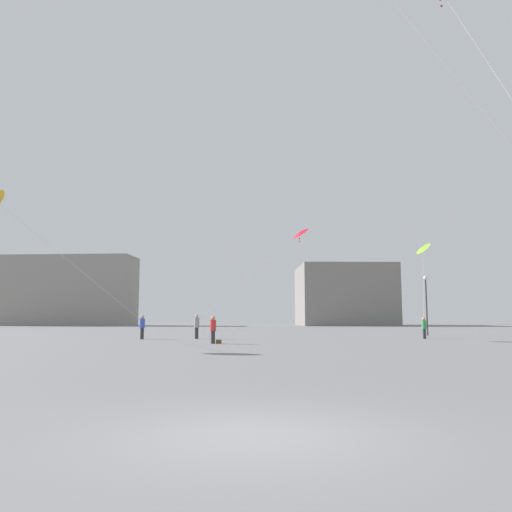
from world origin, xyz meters
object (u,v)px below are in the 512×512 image
object	(u,v)px
person_in_grey	(197,325)
kite_lime_diamond	(423,248)
building_left_hall	(60,291)
handbag_beside_flyer	(219,342)
person_in_green	(425,327)
person_in_red	(214,328)
person_in_blue	(143,326)
kite_crimson_diamond	(300,233)
building_centre_hall	(344,296)
lamppost_east	(427,296)

from	to	relation	value
person_in_grey	kite_lime_diamond	xyz separation A→B (m)	(18.54, 4.02, 6.39)
building_left_hall	handbag_beside_flyer	world-z (taller)	building_left_hall
person_in_green	kite_lime_diamond	distance (m)	7.81
person_in_red	person_in_green	xyz separation A→B (m)	(15.27, 6.94, -0.06)
person_in_blue	person_in_grey	distance (m)	4.00
person_in_blue	person_in_red	bearing A→B (deg)	19.35
kite_crimson_diamond	building_centre_hall	distance (m)	62.10
lamppost_east	building_centre_hall	bearing A→B (deg)	88.00
person_in_blue	kite_crimson_diamond	distance (m)	13.70
person_in_blue	handbag_beside_flyer	size ratio (longest dim) A/B	5.54
person_in_blue	lamppost_east	xyz separation A→B (m)	(23.47, 7.37, 2.53)
person_in_green	handbag_beside_flyer	distance (m)	16.43
building_centre_hall	handbag_beside_flyer	xyz separation A→B (m)	(-19.26, -67.29, -5.55)
building_centre_hall	building_left_hall	bearing A→B (deg)	-177.27
person_in_blue	handbag_beside_flyer	distance (m)	8.69
person_in_red	person_in_green	world-z (taller)	person_in_red
person_in_grey	building_left_hall	world-z (taller)	building_left_hall
person_in_red	person_in_blue	xyz separation A→B (m)	(-5.74, 6.23, 0.03)
kite_lime_diamond	person_in_green	bearing A→B (deg)	-109.72
person_in_green	kite_crimson_diamond	xyz separation A→B (m)	(-9.27, -0.09, 7.13)
kite_crimson_diamond	lamppost_east	bearing A→B (deg)	29.95
building_centre_hall	handbag_beside_flyer	bearing A→B (deg)	-105.97
person_in_grey	handbag_beside_flyer	bearing A→B (deg)	-111.67
person_in_blue	handbag_beside_flyer	bearing A→B (deg)	21.50
building_left_hall	building_centre_hall	xyz separation A→B (m)	(54.00, 2.58, -0.81)
kite_lime_diamond	lamppost_east	bearing A→B (deg)	68.94
person_in_blue	building_centre_hall	world-z (taller)	building_centre_hall
kite_lime_diamond	lamppost_east	xyz separation A→B (m)	(1.00, 2.60, -3.89)
lamppost_east	handbag_beside_flyer	world-z (taller)	lamppost_east
person_in_red	building_centre_hall	size ratio (longest dim) A/B	0.10
kite_lime_diamond	handbag_beside_flyer	bearing A→B (deg)	-146.33
lamppost_east	person_in_red	bearing A→B (deg)	-142.49
kite_crimson_diamond	lamppost_east	size ratio (longest dim) A/B	1.65
person_in_green	lamppost_east	distance (m)	7.58
person_in_green	kite_lime_diamond	world-z (taller)	kite_lime_diamond
building_centre_hall	handbag_beside_flyer	distance (m)	70.21
kite_lime_diamond	building_centre_hall	bearing A→B (deg)	87.07
person_in_red	lamppost_east	xyz separation A→B (m)	(17.73, 13.61, 2.56)
person_in_green	lamppost_east	xyz separation A→B (m)	(2.46, 6.67, 2.62)
person_in_blue	person_in_grey	xyz separation A→B (m)	(3.93, 0.75, 0.03)
handbag_beside_flyer	person_in_blue	bearing A→B (deg)	134.81
building_centre_hall	lamppost_east	xyz separation A→B (m)	(-1.88, -53.79, -2.16)
person_in_blue	kite_lime_diamond	world-z (taller)	kite_lime_diamond
person_in_blue	person_in_grey	size ratio (longest dim) A/B	0.97
handbag_beside_flyer	person_in_grey	bearing A→B (deg)	107.44
building_centre_hall	kite_crimson_diamond	bearing A→B (deg)	-102.67
person_in_red	person_in_grey	bearing A→B (deg)	-33.67
person_in_red	handbag_beside_flyer	world-z (taller)	person_in_red
person_in_red	handbag_beside_flyer	distance (m)	0.90
kite_lime_diamond	lamppost_east	size ratio (longest dim) A/B	1.26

